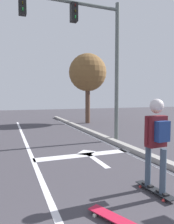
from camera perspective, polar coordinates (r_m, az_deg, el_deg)
The scene contains 11 objects.
lane_line_center at distance 5.48m, azimuth -13.70°, elevation -14.73°, with size 0.12×20.00×0.01m, color silver.
lane_line_curbside at distance 6.48m, azimuth 13.00°, elevation -11.74°, with size 0.12×20.00×0.01m, color silver.
stop_bar at distance 6.47m, azimuth -0.81°, elevation -11.67°, with size 3.03×0.40×0.01m, color silver.
lane_arrow_stem at distance 5.96m, azimuth 2.72°, elevation -13.05°, with size 0.16×1.40×0.01m, color silver.
lane_arrow_head at distance 6.72m, azimuth -0.26°, elevation -11.06°, with size 0.56×0.44×0.01m, color silver.
curb_strip at distance 6.60m, azimuth 14.84°, elevation -10.87°, with size 0.24×24.00×0.14m, color gray.
skateboard at distance 4.26m, azimuth 18.04°, elevation -19.64°, with size 0.25×0.89×0.08m.
skater at distance 3.95m, azimuth 18.55°, elevation -5.42°, with size 0.46×0.62×1.66m.
spare_skateboard at distance 3.31m, azimuth 7.35°, elevation -26.84°, with size 0.52×0.83×0.08m.
traffic_signal_mast at distance 8.09m, azimuth -1.22°, elevation 19.55°, with size 5.39×0.34×5.38m.
roadside_tree at distance 14.09m, azimuth 0.18°, elevation 10.65°, with size 2.50×2.50×4.64m.
Camera 1 is at (-0.79, 0.85, 1.77)m, focal length 33.37 mm.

